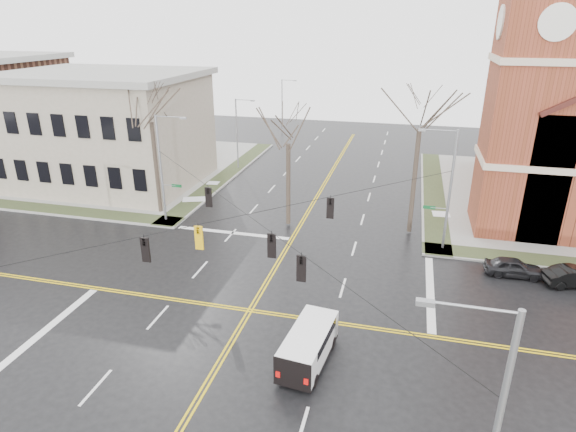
% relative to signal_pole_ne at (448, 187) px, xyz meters
% --- Properties ---
extents(ground, '(120.00, 120.00, 0.00)m').
position_rel_signal_pole_ne_xyz_m(ground, '(-11.32, -11.50, -4.95)').
color(ground, black).
rests_on(ground, ground).
extents(sidewalks, '(80.00, 80.00, 0.17)m').
position_rel_signal_pole_ne_xyz_m(sidewalks, '(-11.32, -11.50, -4.87)').
color(sidewalks, gray).
rests_on(sidewalks, ground).
extents(road_markings, '(100.00, 100.00, 0.01)m').
position_rel_signal_pole_ne_xyz_m(road_markings, '(-11.32, -11.50, -4.94)').
color(road_markings, gold).
rests_on(road_markings, ground).
extents(civic_building_a, '(18.00, 14.00, 11.00)m').
position_rel_signal_pole_ne_xyz_m(civic_building_a, '(-33.32, 8.50, 0.55)').
color(civic_building_a, gray).
rests_on(civic_building_a, ground).
extents(signal_pole_ne, '(2.75, 0.22, 9.00)m').
position_rel_signal_pole_ne_xyz_m(signal_pole_ne, '(0.00, 0.00, 0.00)').
color(signal_pole_ne, gray).
rests_on(signal_pole_ne, ground).
extents(signal_pole_nw, '(2.75, 0.22, 9.00)m').
position_rel_signal_pole_ne_xyz_m(signal_pole_nw, '(-22.64, 0.00, 0.00)').
color(signal_pole_nw, gray).
rests_on(signal_pole_nw, ground).
extents(signal_pole_se, '(2.75, 0.22, 9.00)m').
position_rel_signal_pole_ne_xyz_m(signal_pole_se, '(0.00, -23.00, 0.00)').
color(signal_pole_se, gray).
rests_on(signal_pole_se, ground).
extents(span_wires, '(23.02, 23.02, 0.03)m').
position_rel_signal_pole_ne_xyz_m(span_wires, '(-11.32, -11.50, 1.25)').
color(span_wires, black).
rests_on(span_wires, ground).
extents(traffic_signals, '(8.21, 8.26, 1.30)m').
position_rel_signal_pole_ne_xyz_m(traffic_signals, '(-11.32, -12.17, 0.50)').
color(traffic_signals, black).
rests_on(traffic_signals, ground).
extents(streetlight_north_a, '(2.30, 0.20, 8.00)m').
position_rel_signal_pole_ne_xyz_m(streetlight_north_a, '(-21.97, 16.50, -0.48)').
color(streetlight_north_a, gray).
rests_on(streetlight_north_a, ground).
extents(streetlight_north_b, '(2.30, 0.20, 8.00)m').
position_rel_signal_pole_ne_xyz_m(streetlight_north_b, '(-21.97, 36.50, -0.48)').
color(streetlight_north_b, gray).
rests_on(streetlight_north_b, ground).
extents(cargo_van, '(2.38, 4.94, 1.81)m').
position_rel_signal_pole_ne_xyz_m(cargo_van, '(-6.95, -15.02, -3.88)').
color(cargo_van, white).
rests_on(cargo_van, ground).
extents(parked_car_a, '(3.77, 1.58, 1.28)m').
position_rel_signal_pole_ne_xyz_m(parked_car_a, '(4.62, -3.02, -4.31)').
color(parked_car_a, black).
rests_on(parked_car_a, ground).
extents(parked_car_b, '(4.20, 2.43, 1.31)m').
position_rel_signal_pole_ne_xyz_m(parked_car_b, '(8.24, -3.47, -4.30)').
color(parked_car_b, black).
rests_on(parked_car_b, ground).
extents(tree_nw_far, '(4.00, 4.00, 12.04)m').
position_rel_signal_pole_ne_xyz_m(tree_nw_far, '(-24.19, 1.63, 3.76)').
color(tree_nw_far, '#31271F').
rests_on(tree_nw_far, ground).
extents(tree_nw_near, '(4.00, 4.00, 10.29)m').
position_rel_signal_pole_ne_xyz_m(tree_nw_near, '(-12.32, 1.73, 2.52)').
color(tree_nw_near, '#31271F').
rests_on(tree_nw_near, ground).
extents(tree_ne, '(4.00, 4.00, 12.58)m').
position_rel_signal_pole_ne_xyz_m(tree_ne, '(-2.34, 2.58, 4.14)').
color(tree_ne, '#31271F').
rests_on(tree_ne, ground).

